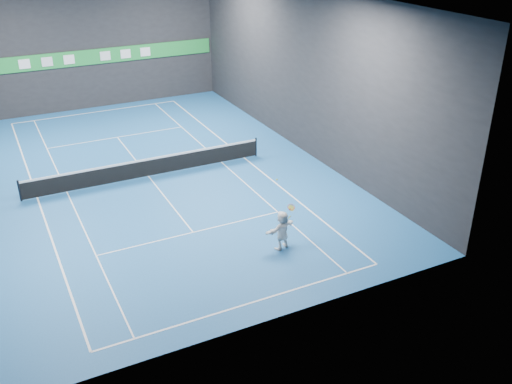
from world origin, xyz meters
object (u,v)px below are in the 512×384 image
tennis_ball (277,180)px  tennis_racket (291,208)px  player (282,230)px  tennis_net (148,167)px

tennis_ball → tennis_racket: 1.60m
player → tennis_net: 9.59m
player → tennis_racket: (0.41, 0.05, 0.86)m
tennis_ball → tennis_racket: size_ratio=0.10×
tennis_net → tennis_racket: tennis_racket is taller
tennis_ball → tennis_racket: (0.70, 0.07, -1.44)m
player → tennis_ball: (-0.30, -0.03, 2.30)m
tennis_ball → tennis_net: tennis_ball is taller
tennis_racket → tennis_net: bearing=109.2°
tennis_ball → tennis_net: size_ratio=0.01×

